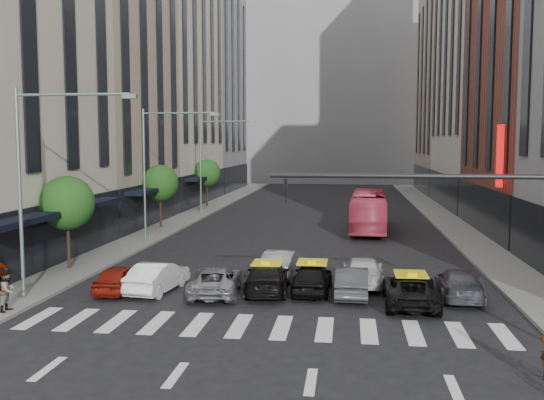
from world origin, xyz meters
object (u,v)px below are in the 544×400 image
(streetlamp_far, at_px, (210,153))
(bus, at_px, (369,211))
(taxi_left, at_px, (267,278))
(pedestrian_near, at_px, (8,291))
(streetlamp_mid, at_px, (157,156))
(taxi_center, at_px, (312,278))
(car_red, at_px, (119,279))
(car_white_front, at_px, (158,277))
(streetlamp_near, at_px, (40,165))

(streetlamp_far, distance_m, bus, 17.74)
(streetlamp_far, distance_m, taxi_left, 31.26)
(streetlamp_far, xyz_separation_m, pedestrian_near, (-0.36, -34.19, -4.93))
(streetlamp_mid, relative_size, taxi_center, 2.18)
(car_red, bearing_deg, car_white_front, -171.51)
(streetlamp_mid, bearing_deg, taxi_center, -48.94)
(streetlamp_near, xyz_separation_m, streetlamp_far, (0.00, 32.00, 0.00))
(pedestrian_near, bearing_deg, bus, -29.56)
(taxi_left, bearing_deg, streetlamp_near, 12.37)
(streetlamp_mid, distance_m, taxi_left, 17.15)
(streetlamp_mid, relative_size, car_white_front, 2.13)
(streetlamp_mid, height_order, bus, streetlamp_mid)
(streetlamp_far, height_order, taxi_center, streetlamp_far)
(car_red, xyz_separation_m, taxi_center, (8.81, 0.97, 0.07))
(taxi_left, height_order, pedestrian_near, pedestrian_near)
(car_red, height_order, bus, bus)
(streetlamp_near, xyz_separation_m, pedestrian_near, (-0.36, -2.19, -4.93))
(streetlamp_mid, bearing_deg, bus, 25.36)
(streetlamp_near, distance_m, pedestrian_near, 5.40)
(streetlamp_near, xyz_separation_m, taxi_center, (11.46, 2.85, -5.20))
(car_red, distance_m, bus, 24.23)
(streetlamp_mid, bearing_deg, car_white_front, -72.39)
(streetlamp_mid, height_order, car_red, streetlamp_mid)
(streetlamp_near, height_order, car_white_front, streetlamp_near)
(streetlamp_mid, relative_size, streetlamp_far, 1.00)
(streetlamp_mid, relative_size, pedestrian_near, 5.44)
(streetlamp_mid, relative_size, taxi_left, 1.91)
(streetlamp_near, height_order, pedestrian_near, streetlamp_near)
(car_red, bearing_deg, bus, -121.71)
(taxi_left, bearing_deg, car_red, 3.20)
(pedestrian_near, bearing_deg, streetlamp_mid, 0.12)
(streetlamp_far, bearing_deg, streetlamp_mid, -90.00)
(car_red, bearing_deg, pedestrian_near, 51.48)
(streetlamp_far, xyz_separation_m, car_white_front, (4.38, -29.80, -5.21))
(streetlamp_near, relative_size, pedestrian_near, 5.44)
(car_white_front, relative_size, taxi_left, 0.90)
(car_red, distance_m, taxi_center, 8.87)
(pedestrian_near, bearing_deg, taxi_center, -65.66)
(streetlamp_mid, xyz_separation_m, car_red, (2.64, -14.12, -5.27))
(taxi_left, distance_m, taxi_center, 2.05)
(streetlamp_mid, bearing_deg, pedestrian_near, -91.12)
(taxi_center, bearing_deg, streetlamp_mid, -46.83)
(car_white_front, height_order, taxi_left, car_white_front)
(streetlamp_far, bearing_deg, car_white_front, -81.64)
(car_white_front, bearing_deg, taxi_center, -167.19)
(pedestrian_near, bearing_deg, taxi_left, -62.39)
(streetlamp_far, bearing_deg, pedestrian_near, -90.60)
(taxi_center, relative_size, pedestrian_near, 2.49)
(streetlamp_far, distance_m, car_white_front, 30.57)
(streetlamp_mid, xyz_separation_m, car_white_front, (4.38, -13.80, -5.21))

